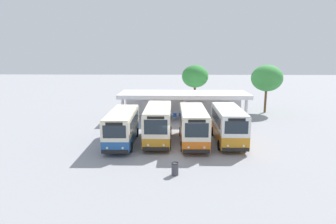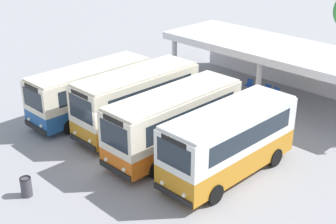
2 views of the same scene
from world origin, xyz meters
name	(u,v)px [view 1 (image 1 of 2)]	position (x,y,z in m)	size (l,w,h in m)	color
ground_plane	(177,152)	(0.00, 0.00, 0.00)	(180.00, 180.00, 0.00)	#939399
city_bus_nearest_orange	(122,126)	(-5.05, 2.19, 1.69)	(2.48, 7.77, 3.04)	black
city_bus_second_in_row	(158,123)	(-1.77, 2.89, 1.86)	(2.48, 7.48, 3.38)	black
city_bus_middle_cream	(193,124)	(1.50, 2.52, 1.79)	(2.48, 7.81, 3.24)	black
city_bus_fourth_amber	(228,124)	(4.77, 2.76, 1.81)	(2.45, 7.32, 3.27)	black
terminal_canopy	(184,98)	(0.89, 13.34, 2.64)	(15.99, 5.43, 3.40)	silver
waiting_chair_end_by_column	(169,116)	(-0.92, 12.10, 0.52)	(0.44, 0.44, 0.86)	slate
waiting_chair_second_from_end	(175,116)	(-0.21, 12.08, 0.52)	(0.44, 0.44, 0.86)	slate
waiting_chair_middle_seat	(180,116)	(0.50, 12.15, 0.52)	(0.44, 0.44, 0.86)	slate
waiting_chair_fourth_seat	(186,116)	(1.21, 12.03, 0.52)	(0.44, 0.44, 0.86)	slate
roadside_tree_behind_canopy	(195,76)	(2.74, 19.64, 4.87)	(3.89, 3.89, 6.54)	brown
roadside_tree_east_of_canopy	(267,78)	(12.53, 17.25, 4.83)	(4.29, 4.29, 6.67)	brown
litter_bin_apron	(175,169)	(-0.18, -4.84, 0.46)	(0.49, 0.49, 0.90)	#3F3F47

